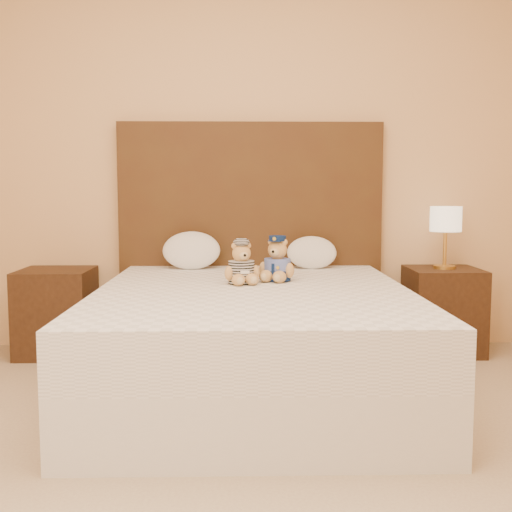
{
  "coord_description": "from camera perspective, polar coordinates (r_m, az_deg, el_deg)",
  "views": [
    {
      "loc": [
        -0.06,
        -2.08,
        1.06
      ],
      "look_at": [
        0.02,
        1.45,
        0.69
      ],
      "focal_mm": 45.0,
      "sensor_mm": 36.0,
      "label": 1
    }
  ],
  "objects": [
    {
      "name": "nightstand_right",
      "position": [
        4.36,
        16.29,
        -4.66
      ],
      "size": [
        0.45,
        0.45,
        0.55
      ],
      "primitive_type": "cube",
      "color": "#3B2312",
      "rests_on": "ground"
    },
    {
      "name": "headboard",
      "position": [
        4.3,
        -0.49,
        1.83
      ],
      "size": [
        1.75,
        0.08,
        1.5
      ],
      "primitive_type": "cube",
      "color": "#452E14",
      "rests_on": "ground"
    },
    {
      "name": "bed",
      "position": [
        3.37,
        -0.25,
        -7.5
      ],
      "size": [
        1.6,
        2.0,
        0.55
      ],
      "color": "white",
      "rests_on": "ground"
    },
    {
      "name": "lamp",
      "position": [
        4.29,
        16.51,
        2.89
      ],
      "size": [
        0.2,
        0.2,
        0.4
      ],
      "color": "gold",
      "rests_on": "nightstand_right"
    },
    {
      "name": "ground",
      "position": [
        2.34,
        0.31,
        -21.06
      ],
      "size": [
        4.0,
        4.5,
        0.0
      ],
      "primitive_type": "cube",
      "color": "tan",
      "rests_on": "ground"
    },
    {
      "name": "nightstand_left",
      "position": [
        4.32,
        -17.31,
        -4.78
      ],
      "size": [
        0.45,
        0.45,
        0.55
      ],
      "primitive_type": "cube",
      "color": "#3B2312",
      "rests_on": "ground"
    },
    {
      "name": "pillow_left",
      "position": [
        4.14,
        -5.76,
        0.67
      ],
      "size": [
        0.37,
        0.24,
        0.26
      ],
      "primitive_type": "ellipsoid",
      "color": "white",
      "rests_on": "bed"
    },
    {
      "name": "pillow_right",
      "position": [
        4.15,
        4.98,
        0.46
      ],
      "size": [
        0.32,
        0.21,
        0.23
      ],
      "primitive_type": "ellipsoid",
      "color": "white",
      "rests_on": "bed"
    },
    {
      "name": "teddy_prisoner",
      "position": [
        3.46,
        -1.3,
        -0.59
      ],
      "size": [
        0.25,
        0.25,
        0.23
      ],
      "primitive_type": null,
      "rotation": [
        0.0,
        0.0,
        0.3
      ],
      "color": "#BB8249",
      "rests_on": "bed"
    },
    {
      "name": "teddy_police",
      "position": [
        3.57,
        1.91,
        -0.24
      ],
      "size": [
        0.28,
        0.28,
        0.25
      ],
      "primitive_type": null,
      "rotation": [
        0.0,
        0.0,
        -0.43
      ],
      "color": "#BB8249",
      "rests_on": "bed"
    }
  ]
}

